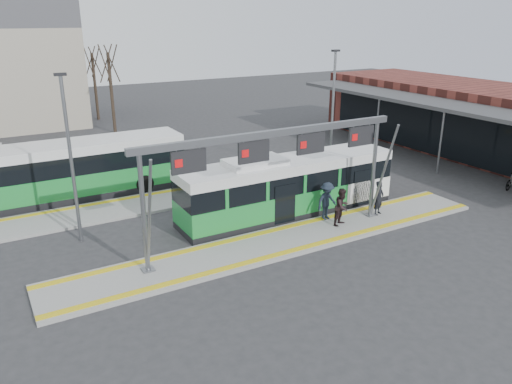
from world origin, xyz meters
TOP-DOWN VIEW (x-y plane):
  - ground at (0.00, 0.00)m, footprint 120.00×120.00m
  - platform_main at (0.00, 0.00)m, footprint 22.00×3.00m
  - platform_second at (-4.00, 8.00)m, footprint 20.00×3.00m
  - tactile_main at (0.00, 0.00)m, footprint 22.00×2.65m
  - tactile_second at (-4.00, 9.15)m, footprint 20.00×0.35m
  - gantry at (-0.35, 0.25)m, footprint 13.00×1.68m
  - station_building at (21.83, 4.00)m, footprint 11.50×32.00m
  - hero_bus at (2.06, 2.97)m, footprint 12.03×2.62m
  - bg_bus_green at (-7.32, 11.39)m, footprint 12.96×2.78m
  - passenger_a at (5.96, 0.22)m, footprint 0.77×0.64m
  - passenger_b at (3.41, 0.09)m, footprint 1.11×0.99m
  - passenger_c at (3.20, 1.04)m, footprint 1.38×0.94m
  - tree_left at (-0.67, 27.13)m, footprint 1.40×1.40m
  - tree_mid at (-0.51, 34.06)m, footprint 1.40×1.40m
  - lamp_west at (-8.22, 4.91)m, footprint 0.50×0.25m
  - lamp_east at (7.79, 6.68)m, footprint 0.50×0.25m

SIDE VIEW (x-z plane):
  - ground at x=0.00m, z-range 0.00..0.00m
  - platform_main at x=0.00m, z-range 0.00..0.15m
  - platform_second at x=-4.00m, z-range 0.00..0.15m
  - tactile_main at x=0.00m, z-range 0.15..0.17m
  - tactile_second at x=-4.00m, z-range 0.15..0.17m
  - passenger_a at x=5.96m, z-range 0.15..1.96m
  - passenger_b at x=3.41m, z-range 0.15..2.04m
  - passenger_c at x=3.20m, z-range 0.15..2.11m
  - hero_bus at x=2.06m, z-range -0.14..3.16m
  - bg_bus_green at x=-7.32m, z-range -0.02..3.22m
  - station_building at x=21.83m, z-range 0.03..5.03m
  - lamp_west at x=-8.22m, z-range 0.24..7.99m
  - lamp_east at x=7.79m, z-range 0.24..8.34m
  - gantry at x=-0.35m, z-range 1.70..6.90m
  - tree_mid at x=-0.51m, z-range 1.93..9.38m
  - tree_left at x=-0.67m, z-range 2.06..10.03m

